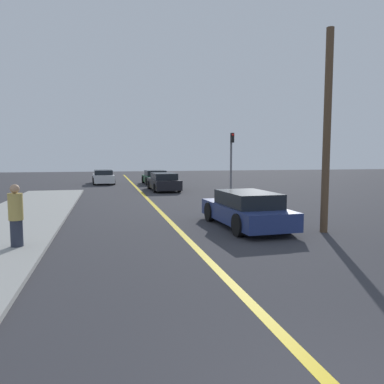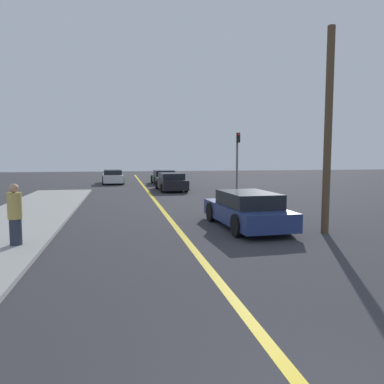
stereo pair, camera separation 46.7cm
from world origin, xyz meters
TOP-DOWN VIEW (x-y plane):
  - road_center_line at (0.00, 18.00)m, footprint 0.20×60.00m
  - sidewalk_left at (-5.72, 12.44)m, footprint 3.62×24.88m
  - car_near_right_lane at (2.39, 9.69)m, footprint 2.05×4.67m
  - car_ahead_center at (1.72, 24.29)m, footprint 1.98×4.79m
  - car_far_distant at (1.94, 30.79)m, footprint 2.11×4.08m
  - car_parked_left_lot at (-2.57, 32.12)m, footprint 2.04×4.75m
  - pedestrian_mid_group at (-4.65, 7.96)m, footprint 0.37×0.37m
  - traffic_light at (4.73, 18.09)m, footprint 0.18×0.40m
  - utility_pole at (4.58, 8.32)m, footprint 0.24×0.24m

SIDE VIEW (x-z plane):
  - road_center_line at x=0.00m, z-range 0.00..0.01m
  - sidewalk_left at x=-5.72m, z-range 0.00..0.11m
  - car_far_distant at x=1.94m, z-range -0.01..1.22m
  - car_parked_left_lot at x=-2.57m, z-range -0.01..1.24m
  - car_ahead_center at x=1.72m, z-range -0.02..1.26m
  - car_near_right_lane at x=2.39m, z-range -0.01..1.25m
  - pedestrian_mid_group at x=-4.65m, z-range 0.11..1.75m
  - traffic_light at x=4.73m, z-range 0.45..4.25m
  - utility_pole at x=4.58m, z-range 0.00..6.47m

